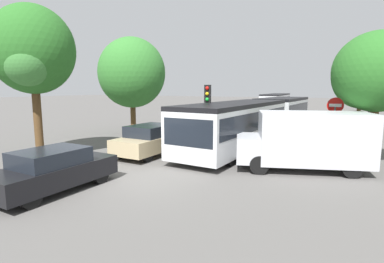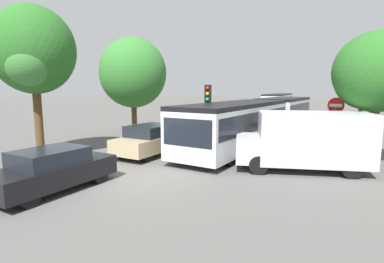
# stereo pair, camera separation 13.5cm
# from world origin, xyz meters

# --- Properties ---
(ground_plane) EXTENTS (200.00, 200.00, 0.00)m
(ground_plane) POSITION_xyz_m (0.00, 0.00, 0.00)
(ground_plane) COLOR #565451
(articulated_bus) EXTENTS (4.11, 17.00, 2.50)m
(articulated_bus) POSITION_xyz_m (1.99, 9.99, 1.44)
(articulated_bus) COLOR silver
(articulated_bus) RESTS_ON ground
(city_bus_rear) EXTENTS (2.72, 11.26, 2.41)m
(city_bus_rear) POSITION_xyz_m (-1.76, 35.65, 1.40)
(city_bus_rear) COLOR silver
(city_bus_rear) RESTS_ON ground
(queued_car_black) EXTENTS (1.88, 4.00, 1.36)m
(queued_car_black) POSITION_xyz_m (-1.59, -2.18, 0.69)
(queued_car_black) COLOR black
(queued_car_black) RESTS_ON ground
(queued_car_tan) EXTENTS (2.04, 4.32, 1.47)m
(queued_car_tan) POSITION_xyz_m (-1.73, 3.60, 0.74)
(queued_car_tan) COLOR tan
(queued_car_tan) RESTS_ON ground
(queued_car_white) EXTENTS (1.94, 4.12, 1.40)m
(queued_car_white) POSITION_xyz_m (-1.83, 9.77, 0.71)
(queued_car_white) COLOR white
(queued_car_white) RESTS_ON ground
(queued_car_graphite) EXTENTS (1.89, 4.02, 1.36)m
(queued_car_graphite) POSITION_xyz_m (-2.00, 15.08, 0.69)
(queued_car_graphite) COLOR #47474C
(queued_car_graphite) RESTS_ON ground
(queued_car_blue) EXTENTS (1.92, 4.07, 1.38)m
(queued_car_blue) POSITION_xyz_m (-1.71, 20.77, 0.70)
(queued_car_blue) COLOR #284799
(queued_car_blue) RESTS_ON ground
(white_van) EXTENTS (5.35, 3.36, 2.31)m
(white_van) POSITION_xyz_m (5.31, 3.90, 1.24)
(white_van) COLOR #B7BABF
(white_van) RESTS_ON ground
(traffic_light) EXTENTS (0.36, 0.39, 3.40)m
(traffic_light) POSITION_xyz_m (0.34, 5.65, 2.50)
(traffic_light) COLOR #56595E
(traffic_light) RESTS_ON ground
(no_entry_sign) EXTENTS (0.70, 0.08, 2.82)m
(no_entry_sign) POSITION_xyz_m (6.23, 6.43, 1.88)
(no_entry_sign) COLOR #56595E
(no_entry_sign) RESTS_ON ground
(direction_sign_post) EXTENTS (0.12, 1.40, 3.60)m
(direction_sign_post) POSITION_xyz_m (7.68, 8.01, 2.55)
(direction_sign_post) COLOR #56595E
(direction_sign_post) RESTS_ON ground
(tree_left_near) EXTENTS (3.66, 3.66, 6.91)m
(tree_left_near) POSITION_xyz_m (-6.01, 0.66, 4.82)
(tree_left_near) COLOR #51381E
(tree_left_near) RESTS_ON ground
(tree_left_mid) EXTENTS (4.61, 4.61, 6.70)m
(tree_left_mid) POSITION_xyz_m (-6.65, 8.65, 4.28)
(tree_left_mid) COLOR #51381E
(tree_left_mid) RESTS_ON ground
(tree_right_near) EXTENTS (3.51, 3.51, 5.55)m
(tree_right_near) POSITION_xyz_m (7.69, 6.11, 3.80)
(tree_right_near) COLOR #51381E
(tree_right_near) RESTS_ON ground
(tree_right_mid) EXTENTS (3.78, 3.78, 6.40)m
(tree_right_mid) POSITION_xyz_m (7.69, 14.83, 4.02)
(tree_right_mid) COLOR #51381E
(tree_right_mid) RESTS_ON ground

